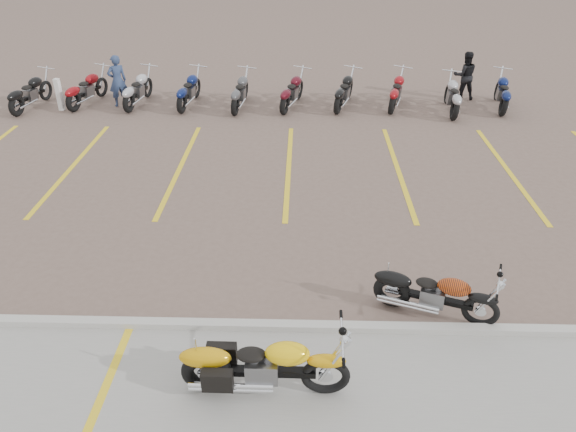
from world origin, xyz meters
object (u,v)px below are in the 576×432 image
flame_cruiser (433,294)px  person_b (465,76)px  yellow_cruiser (261,366)px  person_a (117,81)px  bollard (59,95)px

flame_cruiser → person_b: size_ratio=1.21×
yellow_cruiser → person_a: size_ratio=1.39×
flame_cruiser → bollard: 13.77m
person_b → flame_cruiser: bearing=74.4°
yellow_cruiser → flame_cruiser: (2.58, 1.69, -0.06)m
person_a → person_b: person_a is taller
person_a → person_b: bearing=153.5°
person_b → bollard: 13.01m
yellow_cruiser → flame_cruiser: size_ratio=1.19×
flame_cruiser → person_a: 13.01m
yellow_cruiser → bollard: (-7.12, 11.47, 0.04)m
person_a → bollard: person_a is taller
bollard → person_a: bearing=16.0°
yellow_cruiser → flame_cruiser: 3.09m
flame_cruiser → person_a: (-7.97, 10.28, 0.41)m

